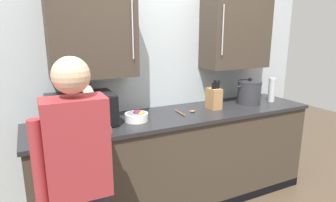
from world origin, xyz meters
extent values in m
cube|color=#B2BCC1|center=(0.00, 1.07, 1.34)|extent=(3.47, 0.10, 2.68)
cube|color=#3D3328|center=(-0.75, 0.86, 1.72)|extent=(0.71, 0.32, 0.79)
cylinder|color=#B7BABF|center=(-0.46, 0.68, 1.72)|extent=(0.01, 0.01, 0.47)
cube|color=#3D3328|center=(0.75, 0.86, 1.72)|extent=(0.71, 0.32, 0.79)
cylinder|color=#B7BABF|center=(0.46, 0.68, 1.72)|extent=(0.01, 0.01, 0.47)
cube|color=#3D3328|center=(0.00, 0.70, 0.46)|extent=(2.74, 0.62, 0.91)
cube|color=#232326|center=(0.00, 0.70, 0.93)|extent=(2.78, 0.66, 0.03)
cube|color=black|center=(-0.90, 0.74, 1.08)|extent=(0.53, 0.35, 0.27)
cube|color=beige|center=(-0.98, 0.73, 1.08)|extent=(0.34, 0.30, 0.21)
cube|color=black|center=(-0.71, 0.56, 1.08)|extent=(0.15, 0.01, 0.25)
cube|color=black|center=(-1.09, 0.39, 1.08)|extent=(0.18, 0.36, 0.25)
cube|color=#A37547|center=(0.39, 0.70, 1.05)|extent=(0.11, 0.15, 0.21)
cylinder|color=black|center=(0.35, 0.68, 1.19)|extent=(0.02, 0.02, 0.06)
cylinder|color=black|center=(0.37, 0.68, 1.20)|extent=(0.02, 0.02, 0.09)
cylinder|color=black|center=(0.39, 0.68, 1.20)|extent=(0.02, 0.02, 0.09)
cylinder|color=black|center=(0.41, 0.68, 1.19)|extent=(0.02, 0.02, 0.07)
cylinder|color=black|center=(0.43, 0.68, 1.20)|extent=(0.02, 0.02, 0.09)
cylinder|color=#2D2D33|center=(0.85, 0.70, 1.06)|extent=(0.25, 0.25, 0.23)
cylinder|color=#2D2D33|center=(0.85, 0.70, 1.19)|extent=(0.25, 0.25, 0.02)
cylinder|color=black|center=(0.85, 0.70, 1.21)|extent=(0.04, 0.04, 0.03)
cylinder|color=#2D2D33|center=(0.70, 0.70, 1.15)|extent=(0.05, 0.02, 0.02)
cylinder|color=#2D2D33|center=(1.00, 0.70, 1.15)|extent=(0.05, 0.02, 0.02)
cylinder|color=brown|center=(0.00, 0.69, 0.96)|extent=(0.02, 0.21, 0.01)
ellipsoid|color=brown|center=(0.13, 0.68, 0.96)|extent=(0.07, 0.05, 0.02)
cylinder|color=white|center=(-0.45, 0.66, 0.98)|extent=(0.20, 0.20, 0.07)
cylinder|color=slate|center=(-0.45, 0.66, 1.00)|extent=(0.17, 0.17, 0.04)
sphere|color=orange|center=(-0.42, 0.62, 1.02)|extent=(0.05, 0.05, 0.05)
sphere|color=#511E5B|center=(-0.45, 0.66, 1.02)|extent=(0.06, 0.06, 0.06)
sphere|color=red|center=(-0.43, 0.67, 1.02)|extent=(0.05, 0.05, 0.05)
sphere|color=orange|center=(-0.46, 0.68, 1.01)|extent=(0.05, 0.05, 0.05)
cylinder|color=#B7BABF|center=(1.15, 0.67, 1.07)|extent=(0.07, 0.07, 0.24)
cylinder|color=#B7BABF|center=(1.15, 0.67, 1.20)|extent=(0.08, 0.08, 0.03)
cube|color=maroon|center=(-1.07, -0.07, 1.09)|extent=(0.34, 0.20, 0.57)
sphere|color=#DBAD89|center=(-1.07, -0.07, 1.49)|extent=(0.20, 0.20, 0.20)
cylinder|color=#DBAD89|center=(-0.90, 0.17, 1.23)|extent=(0.08, 0.50, 0.22)
cylinder|color=maroon|center=(-1.27, -0.07, 1.04)|extent=(0.07, 0.07, 0.48)
camera|label=1|loc=(-1.27, -1.62, 1.72)|focal=30.65mm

